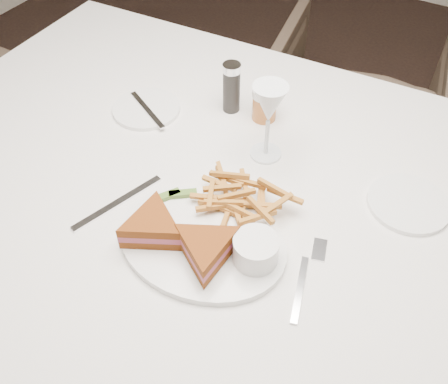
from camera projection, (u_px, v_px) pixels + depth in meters
ground at (311, 334)px, 1.60m from camera, size 5.00×5.00×0.00m
table at (234, 293)px, 1.28m from camera, size 1.63×1.12×0.75m
chair_far at (355, 102)px, 1.92m from camera, size 0.72×0.69×0.65m
table_setting at (227, 193)px, 0.95m from camera, size 0.79×0.58×0.18m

